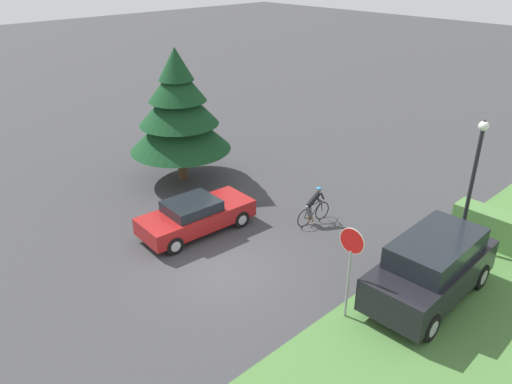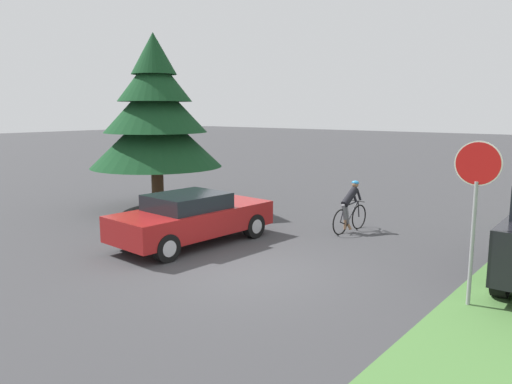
# 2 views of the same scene
# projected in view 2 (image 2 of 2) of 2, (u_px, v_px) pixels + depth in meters

# --- Properties ---
(ground_plane) EXTENTS (140.00, 140.00, 0.00)m
(ground_plane) POSITION_uv_depth(u_px,v_px,m) (248.00, 272.00, 10.92)
(ground_plane) COLOR #38383A
(sedan_left_lane) EXTENTS (2.04, 4.53, 1.36)m
(sedan_left_lane) POSITION_uv_depth(u_px,v_px,m) (192.00, 218.00, 13.13)
(sedan_left_lane) COLOR maroon
(sedan_left_lane) RESTS_ON ground
(cyclist) EXTENTS (0.44, 1.72, 1.49)m
(cyclist) POSITION_uv_depth(u_px,v_px,m) (350.00, 208.00, 14.44)
(cyclist) COLOR black
(cyclist) RESTS_ON ground
(stop_sign) EXTENTS (0.79, 0.08, 2.98)m
(stop_sign) POSITION_uv_depth(u_px,v_px,m) (476.00, 189.00, 8.73)
(stop_sign) COLOR gray
(stop_sign) RESTS_ON ground
(conifer_tall_near) EXTENTS (4.58, 4.58, 6.11)m
(conifer_tall_near) POSITION_uv_depth(u_px,v_px,m) (155.00, 116.00, 17.35)
(conifer_tall_near) COLOR #4C3823
(conifer_tall_near) RESTS_ON ground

